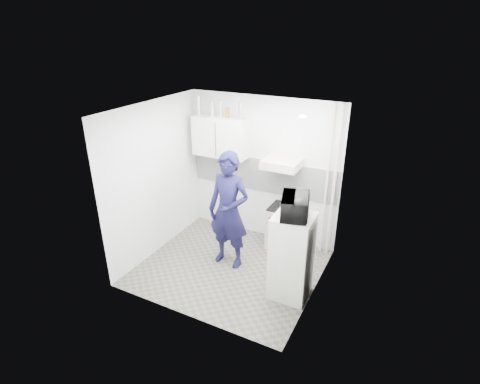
% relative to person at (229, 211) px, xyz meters
% --- Properties ---
extents(floor, '(2.80, 2.80, 0.00)m').
position_rel_person_xyz_m(floor, '(0.08, -0.13, -0.97)').
color(floor, '#626055').
rests_on(floor, ground).
extents(ceiling, '(2.80, 2.80, 0.00)m').
position_rel_person_xyz_m(ceiling, '(0.08, -0.13, 1.63)').
color(ceiling, white).
rests_on(ceiling, wall_back).
extents(wall_back, '(2.80, 0.00, 2.80)m').
position_rel_person_xyz_m(wall_back, '(0.08, 1.12, 0.33)').
color(wall_back, white).
rests_on(wall_back, floor).
extents(wall_left, '(0.00, 2.60, 2.60)m').
position_rel_person_xyz_m(wall_left, '(-1.32, -0.13, 0.33)').
color(wall_left, white).
rests_on(wall_left, floor).
extents(wall_right, '(0.00, 2.60, 2.60)m').
position_rel_person_xyz_m(wall_right, '(1.48, -0.13, 0.33)').
color(wall_right, white).
rests_on(wall_right, floor).
extents(person, '(0.72, 0.48, 1.93)m').
position_rel_person_xyz_m(person, '(0.00, 0.00, 0.00)').
color(person, '#131134').
rests_on(person, floor).
extents(stove, '(0.47, 0.47, 0.76)m').
position_rel_person_xyz_m(stove, '(0.60, 0.87, -0.59)').
color(stove, beige).
rests_on(stove, floor).
extents(fridge, '(0.55, 0.55, 1.30)m').
position_rel_person_xyz_m(fridge, '(1.18, -0.31, -0.32)').
color(fridge, white).
rests_on(fridge, floor).
extents(stove_top, '(0.46, 0.46, 0.03)m').
position_rel_person_xyz_m(stove_top, '(0.60, 0.87, -0.19)').
color(stove_top, black).
rests_on(stove_top, stove).
extents(saucepan, '(0.16, 0.16, 0.09)m').
position_rel_person_xyz_m(saucepan, '(0.63, 0.84, -0.14)').
color(saucepan, silver).
rests_on(saucepan, stove_top).
extents(microwave, '(0.61, 0.50, 0.29)m').
position_rel_person_xyz_m(microwave, '(1.18, -0.31, 0.48)').
color(microwave, black).
rests_on(microwave, fridge).
extents(bottle_a, '(0.08, 0.08, 0.33)m').
position_rel_person_xyz_m(bottle_a, '(-1.10, 0.94, 1.40)').
color(bottle_a, silver).
rests_on(bottle_a, upper_cabinet).
extents(bottle_c, '(0.06, 0.06, 0.26)m').
position_rel_person_xyz_m(bottle_c, '(-0.82, 0.94, 1.36)').
color(bottle_c, '#B2B7BC').
rests_on(bottle_c, upper_cabinet).
extents(bottle_d, '(0.06, 0.06, 0.28)m').
position_rel_person_xyz_m(bottle_d, '(-0.65, 0.94, 1.38)').
color(bottle_d, silver).
rests_on(bottle_d, upper_cabinet).
extents(canister_a, '(0.07, 0.07, 0.17)m').
position_rel_person_xyz_m(canister_a, '(-0.52, 0.94, 1.32)').
color(canister_a, brown).
rests_on(canister_a, upper_cabinet).
extents(bottle_e, '(0.07, 0.07, 0.30)m').
position_rel_person_xyz_m(bottle_e, '(-0.27, 0.94, 1.38)').
color(bottle_e, silver).
rests_on(bottle_e, upper_cabinet).
extents(upper_cabinet, '(1.00, 0.35, 0.70)m').
position_rel_person_xyz_m(upper_cabinet, '(-0.67, 0.94, 0.88)').
color(upper_cabinet, white).
rests_on(upper_cabinet, wall_back).
extents(range_hood, '(0.60, 0.50, 0.14)m').
position_rel_person_xyz_m(range_hood, '(0.53, 0.87, 0.60)').
color(range_hood, beige).
rests_on(range_hood, wall_back).
extents(backsplash, '(2.74, 0.03, 0.60)m').
position_rel_person_xyz_m(backsplash, '(0.08, 1.10, 0.23)').
color(backsplash, white).
rests_on(backsplash, wall_back).
extents(pipe_a, '(0.05, 0.05, 2.60)m').
position_rel_person_xyz_m(pipe_a, '(1.38, 1.04, 0.33)').
color(pipe_a, beige).
rests_on(pipe_a, floor).
extents(pipe_b, '(0.04, 0.04, 2.60)m').
position_rel_person_xyz_m(pipe_b, '(1.26, 1.04, 0.33)').
color(pipe_b, beige).
rests_on(pipe_b, floor).
extents(ceiling_spot_fixture, '(0.10, 0.10, 0.02)m').
position_rel_person_xyz_m(ceiling_spot_fixture, '(1.08, 0.07, 1.60)').
color(ceiling_spot_fixture, white).
rests_on(ceiling_spot_fixture, ceiling).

